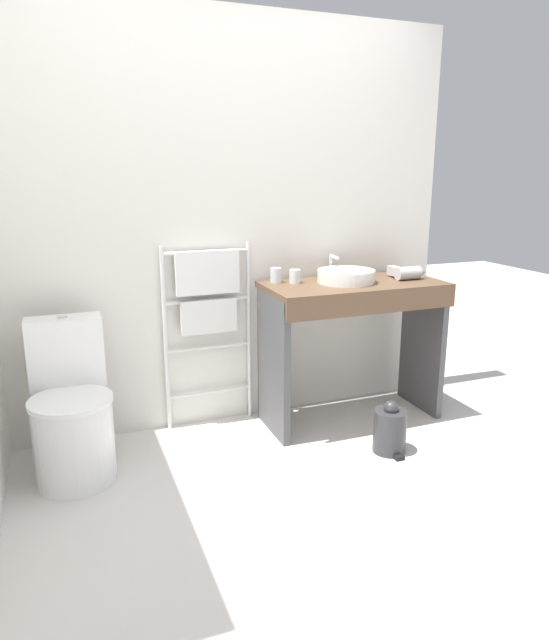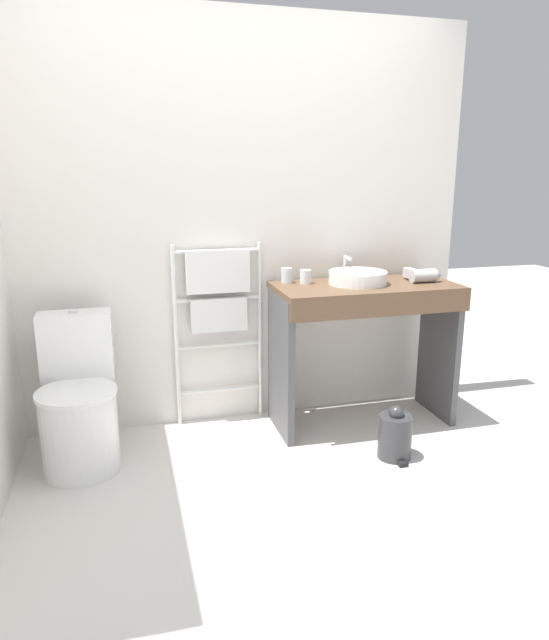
{
  "view_description": "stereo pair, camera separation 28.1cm",
  "coord_description": "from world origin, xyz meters",
  "px_view_note": "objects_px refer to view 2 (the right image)",
  "views": [
    {
      "loc": [
        -0.96,
        -1.91,
        1.52
      ],
      "look_at": [
        0.02,
        0.63,
        0.81
      ],
      "focal_mm": 32.0,
      "sensor_mm": 36.0,
      "label": 1
    },
    {
      "loc": [
        -0.69,
        -2.0,
        1.52
      ],
      "look_at": [
        0.02,
        0.63,
        0.81
      ],
      "focal_mm": 32.0,
      "sensor_mm": 36.0,
      "label": 2
    }
  ],
  "objects_px": {
    "sink_basin": "(358,277)",
    "hair_dryer": "(423,275)",
    "toilet": "(79,408)",
    "cup_near_edge": "(306,277)",
    "cup_near_wall": "(287,275)",
    "trash_bin": "(395,435)",
    "towel_radiator": "(219,301)"
  },
  "relations": [
    {
      "from": "cup_near_wall",
      "to": "toilet",
      "type": "bearing_deg",
      "value": -167.07
    },
    {
      "from": "towel_radiator",
      "to": "hair_dryer",
      "type": "xyz_separation_m",
      "value": [
        1.2,
        -0.25,
        0.14
      ]
    },
    {
      "from": "sink_basin",
      "to": "cup_near_edge",
      "type": "relative_size",
      "value": 4.23
    },
    {
      "from": "towel_radiator",
      "to": "toilet",
      "type": "bearing_deg",
      "value": -157.1
    },
    {
      "from": "trash_bin",
      "to": "cup_near_edge",
      "type": "bearing_deg",
      "value": 118.89
    },
    {
      "from": "trash_bin",
      "to": "towel_radiator",
      "type": "bearing_deg",
      "value": 139.34
    },
    {
      "from": "hair_dryer",
      "to": "trash_bin",
      "type": "relative_size",
      "value": 0.69
    },
    {
      "from": "toilet",
      "to": "hair_dryer",
      "type": "bearing_deg",
      "value": 2.61
    },
    {
      "from": "cup_near_wall",
      "to": "cup_near_edge",
      "type": "bearing_deg",
      "value": -29.0
    },
    {
      "from": "toilet",
      "to": "towel_radiator",
      "type": "height_order",
      "value": "towel_radiator"
    },
    {
      "from": "toilet",
      "to": "cup_near_edge",
      "type": "relative_size",
      "value": 9.87
    },
    {
      "from": "towel_radiator",
      "to": "hair_dryer",
      "type": "bearing_deg",
      "value": -11.77
    },
    {
      "from": "cup_near_wall",
      "to": "trash_bin",
      "type": "distance_m",
      "value": 1.11
    },
    {
      "from": "towel_radiator",
      "to": "cup_near_wall",
      "type": "relative_size",
      "value": 12.58
    },
    {
      "from": "cup_near_wall",
      "to": "cup_near_edge",
      "type": "height_order",
      "value": "cup_near_wall"
    },
    {
      "from": "sink_basin",
      "to": "hair_dryer",
      "type": "relative_size",
      "value": 1.65
    },
    {
      "from": "sink_basin",
      "to": "hair_dryer",
      "type": "distance_m",
      "value": 0.41
    },
    {
      "from": "toilet",
      "to": "trash_bin",
      "type": "height_order",
      "value": "toilet"
    },
    {
      "from": "cup_near_wall",
      "to": "sink_basin",
      "type": "bearing_deg",
      "value": -20.44
    },
    {
      "from": "cup_near_wall",
      "to": "towel_radiator",
      "type": "bearing_deg",
      "value": 170.99
    },
    {
      "from": "hair_dryer",
      "to": "sink_basin",
      "type": "bearing_deg",
      "value": 174.38
    },
    {
      "from": "trash_bin",
      "to": "hair_dryer",
      "type": "bearing_deg",
      "value": 51.12
    },
    {
      "from": "toilet",
      "to": "towel_radiator",
      "type": "xyz_separation_m",
      "value": [
        0.81,
        0.34,
        0.45
      ]
    },
    {
      "from": "towel_radiator",
      "to": "trash_bin",
      "type": "bearing_deg",
      "value": -40.66
    },
    {
      "from": "sink_basin",
      "to": "cup_near_wall",
      "type": "relative_size",
      "value": 3.88
    },
    {
      "from": "toilet",
      "to": "cup_near_edge",
      "type": "height_order",
      "value": "cup_near_edge"
    },
    {
      "from": "cup_near_edge",
      "to": "sink_basin",
      "type": "bearing_deg",
      "value": -17.27
    },
    {
      "from": "toilet",
      "to": "cup_near_edge",
      "type": "distance_m",
      "value": 1.46
    },
    {
      "from": "toilet",
      "to": "sink_basin",
      "type": "xyz_separation_m",
      "value": [
        1.61,
        0.13,
        0.59
      ]
    },
    {
      "from": "towel_radiator",
      "to": "trash_bin",
      "type": "distance_m",
      "value": 1.27
    },
    {
      "from": "sink_basin",
      "to": "trash_bin",
      "type": "xyz_separation_m",
      "value": [
        0.03,
        -0.5,
        -0.78
      ]
    },
    {
      "from": "trash_bin",
      "to": "toilet",
      "type": "bearing_deg",
      "value": 167.27
    }
  ]
}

